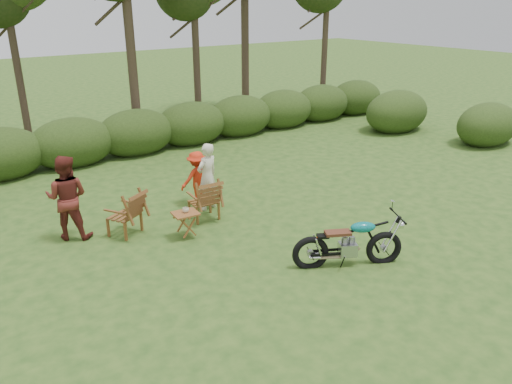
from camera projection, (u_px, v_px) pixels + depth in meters
ground at (338, 265)px, 9.24m from camera, size 80.00×80.00×0.00m
tree_line at (132, 26)px, 15.44m from camera, size 22.52×11.62×8.14m
motorcycle at (346, 264)px, 9.27m from camera, size 2.08×1.58×1.12m
lawn_chair_right at (204, 218)px, 11.20m from camera, size 0.72×0.72×0.96m
lawn_chair_left at (126, 233)px, 10.49m from camera, size 0.90×0.90×0.97m
side_table at (186, 225)px, 10.24m from camera, size 0.57×0.50×0.55m
cup at (186, 210)px, 10.14m from camera, size 0.16×0.16×0.10m
adult_a at (208, 208)px, 11.73m from camera, size 0.65×0.51×1.58m
adult_b at (73, 237)px, 10.34m from camera, size 1.08×1.04×1.76m
child at (198, 203)px, 12.03m from camera, size 0.84×0.48×1.29m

